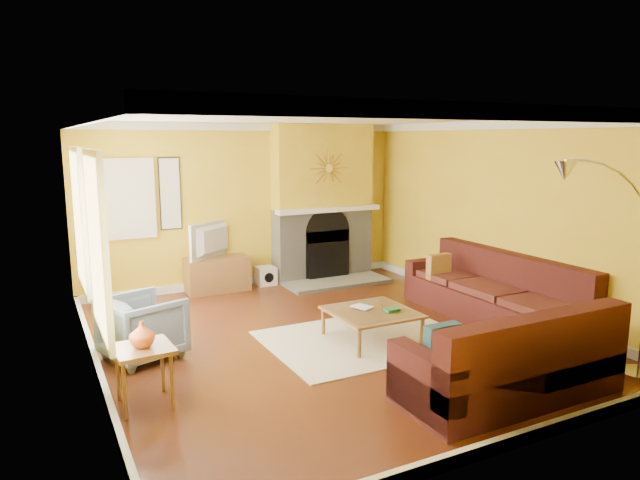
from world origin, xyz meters
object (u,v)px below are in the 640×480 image
sectional_sofa (450,307)px  media_console (217,274)px  armchair (143,327)px  side_table (144,376)px  coffee_table (372,325)px  arc_lamp (609,278)px

sectional_sofa → media_console: sectional_sofa is taller
media_console → armchair: size_ratio=1.27×
armchair → side_table: armchair is taller
sectional_sofa → coffee_table: sectional_sofa is taller
coffee_table → arc_lamp: arc_lamp is taller
media_console → side_table: (-1.80, -3.60, 0.01)m
coffee_table → arc_lamp: (1.29, -2.20, 0.94)m
arc_lamp → side_table: bearing=157.4°
sectional_sofa → side_table: size_ratio=6.50×
coffee_table → armchair: (-2.60, 0.70, 0.17)m
armchair → arc_lamp: (3.89, -2.90, 0.77)m
sectional_sofa → coffee_table: size_ratio=3.78×
sectional_sofa → arc_lamp: arc_lamp is taller
side_table → media_console: bearing=63.4°
media_console → armchair: armchair is taller
coffee_table → side_table: side_table is taller
coffee_table → arc_lamp: bearing=-59.7°
coffee_table → media_console: bearing=107.9°
coffee_table → armchair: armchair is taller
media_console → arc_lamp: (2.29, -5.30, 0.85)m
coffee_table → side_table: bearing=-169.9°
armchair → arc_lamp: 4.91m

